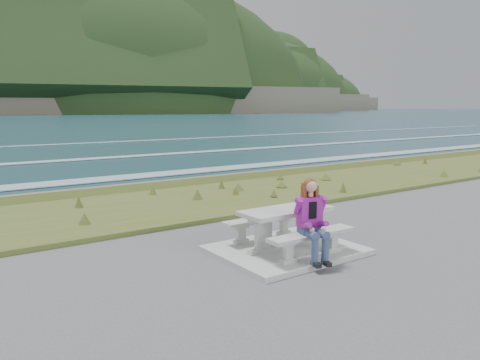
% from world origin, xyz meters
% --- Properties ---
extents(concrete_slab, '(2.60, 2.10, 0.10)m').
position_xyz_m(concrete_slab, '(0.00, 0.00, 0.05)').
color(concrete_slab, '#AFB0AA').
rests_on(concrete_slab, ground).
extents(picnic_table, '(1.80, 0.75, 0.75)m').
position_xyz_m(picnic_table, '(0.00, 0.00, 0.68)').
color(picnic_table, '#AFB0AA').
rests_on(picnic_table, concrete_slab).
extents(bench_landward, '(1.80, 0.35, 0.45)m').
position_xyz_m(bench_landward, '(0.00, -0.70, 0.45)').
color(bench_landward, '#AFB0AA').
rests_on(bench_landward, concrete_slab).
extents(bench_seaward, '(1.80, 0.35, 0.45)m').
position_xyz_m(bench_seaward, '(0.00, 0.70, 0.45)').
color(bench_seaward, '#AFB0AA').
rests_on(bench_seaward, concrete_slab).
extents(grass_verge, '(160.00, 4.50, 0.22)m').
position_xyz_m(grass_verge, '(0.00, 5.00, 0.00)').
color(grass_verge, '#39541F').
rests_on(grass_verge, ground).
extents(shore_drop, '(160.00, 0.80, 2.20)m').
position_xyz_m(shore_drop, '(0.00, 7.90, 0.00)').
color(shore_drop, brown).
rests_on(shore_drop, ground).
extents(ocean, '(1600.00, 1600.00, 0.09)m').
position_xyz_m(ocean, '(0.00, 25.09, -1.74)').
color(ocean, '#1E4555').
rests_on(ocean, ground).
extents(headland_range, '(729.83, 363.95, 174.29)m').
position_xyz_m(headland_range, '(190.49, 398.49, 9.89)').
color(headland_range, brown).
rests_on(headland_range, ground).
extents(seated_woman, '(0.57, 0.78, 1.42)m').
position_xyz_m(seated_woman, '(-0.10, -0.83, 0.62)').
color(seated_woman, navy).
rests_on(seated_woman, concrete_slab).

